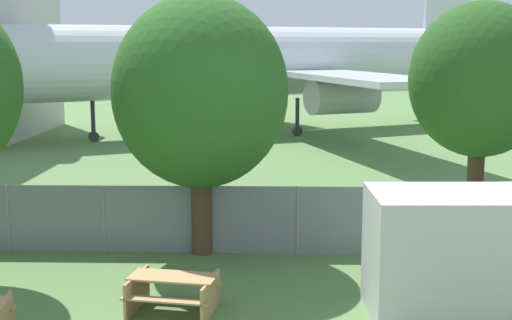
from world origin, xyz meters
name	(u,v)px	position (x,y,z in m)	size (l,w,h in m)	color
perimeter_fence	(297,220)	(0.00, 10.63, 0.90)	(56.07, 0.07, 1.80)	gray
airplane	(263,62)	(-1.35, 36.79, 4.34)	(38.30, 30.75, 12.84)	silver
portable_cabin	(485,255)	(3.61, 6.35, 1.28)	(4.65, 2.37, 2.55)	silver
picnic_bench_open_grass	(173,289)	(-2.68, 6.44, 0.48)	(1.98, 1.67, 0.76)	tan
tree_behind_benches	(200,92)	(-2.50, 10.60, 4.23)	(4.50, 4.50, 6.73)	#4C3823
tree_far_right	(480,80)	(5.17, 12.74, 4.44)	(3.99, 3.99, 6.66)	#4C3823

